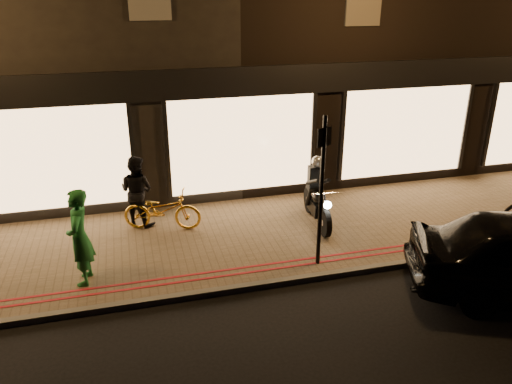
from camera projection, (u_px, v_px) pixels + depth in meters
ground at (292, 285)px, 9.42m from camera, size 90.00×90.00×0.00m
sidewalk at (263, 235)px, 11.19m from camera, size 50.00×4.00×0.12m
kerb_stone at (291, 281)px, 9.45m from camera, size 50.00×0.14×0.12m
red_kerb_lines at (283, 265)px, 9.87m from camera, size 50.00×0.26×0.01m
building_row at (204, 20)px, 15.85m from camera, size 48.00×10.11×8.50m
motorcycle at (317, 198)px, 11.43m from camera, size 0.61×1.94×1.59m
sign_post at (322, 185)px, 9.31m from camera, size 0.33×0.17×3.00m
bicycle_gold at (162, 210)px, 11.19m from camera, size 1.84×1.10×0.92m
person_green at (80, 237)px, 8.98m from camera, size 0.52×0.72×1.83m
person_dark at (137, 191)px, 11.29m from camera, size 1.01×0.98×1.65m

